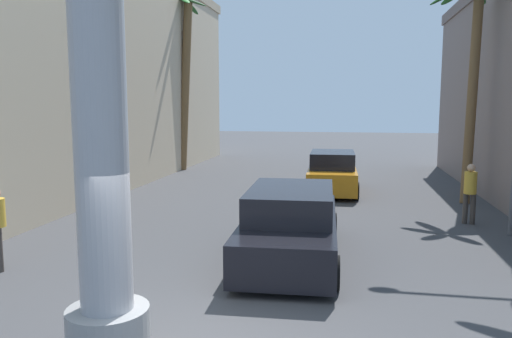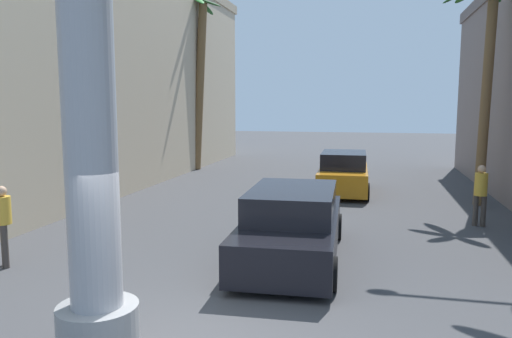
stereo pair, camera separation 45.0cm
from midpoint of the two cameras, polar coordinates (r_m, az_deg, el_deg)
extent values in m
plane|color=#424244|center=(16.62, 5.82, -4.28)|extent=(89.00, 89.00, 0.00)
cube|color=#C6B293|center=(22.03, -21.16, 10.05)|extent=(7.40, 27.41, 9.12)
cylinder|color=#9E9EA3|center=(6.69, -17.01, 14.55)|extent=(0.68, 0.68, 8.46)
cylinder|color=gray|center=(7.29, -15.80, -17.31)|extent=(1.09, 1.09, 0.70)
cylinder|color=black|center=(12.92, 2.01, -6.20)|extent=(0.24, 0.65, 0.64)
cylinder|color=black|center=(12.78, 10.25, -6.48)|extent=(0.24, 0.65, 0.64)
cylinder|color=black|center=(9.53, -1.36, -11.21)|extent=(0.24, 0.65, 0.64)
cylinder|color=black|center=(9.33, 9.99, -11.73)|extent=(0.24, 0.65, 0.64)
cube|color=black|center=(11.02, 5.34, -7.34)|extent=(2.13, 5.19, 0.80)
cube|color=black|center=(10.87, 5.39, -3.77)|extent=(1.89, 2.88, 0.60)
cylinder|color=black|center=(20.90, 8.37, -1.02)|extent=(0.24, 0.65, 0.64)
cylinder|color=black|center=(20.88, 12.98, -1.14)|extent=(0.24, 0.65, 0.64)
cylinder|color=black|center=(17.91, 7.81, -2.42)|extent=(0.24, 0.65, 0.64)
cylinder|color=black|center=(17.88, 13.20, -2.57)|extent=(0.24, 0.65, 0.64)
cube|color=#BF7214|center=(19.34, 10.61, -1.03)|extent=(1.88, 4.38, 0.80)
cube|color=black|center=(19.25, 10.66, 1.03)|extent=(1.69, 2.43, 0.60)
cylinder|color=brown|center=(25.99, -5.95, 9.43)|extent=(0.77, 0.89, 8.60)
ellipsoid|color=#2E5C2D|center=(26.48, -4.95, 18.45)|extent=(1.35, 0.36, 0.56)
ellipsoid|color=#25612D|center=(27.18, -5.38, 18.01)|extent=(0.85, 1.30, 0.77)
ellipsoid|color=#2E672D|center=(27.34, -6.89, 18.01)|extent=(1.07, 1.27, 0.67)
ellipsoid|color=#30762D|center=(26.98, -7.84, 18.11)|extent=(1.33, 0.48, 0.70)
ellipsoid|color=#20612D|center=(26.28, -7.70, 18.31)|extent=(0.99, 1.24, 0.81)
ellipsoid|color=#2A792D|center=(26.04, -5.99, 18.60)|extent=(1.07, 1.29, 0.61)
cylinder|color=brown|center=(18.36, 25.44, 7.44)|extent=(0.54, 0.79, 7.20)
cylinder|color=#3F3833|center=(11.68, -25.81, -7.75)|extent=(0.14, 0.14, 0.91)
cylinder|color=#3F3833|center=(11.49, -25.78, -8.00)|extent=(0.14, 0.14, 0.91)
cylinder|color=gold|center=(11.42, -26.00, -4.27)|extent=(0.48, 0.48, 0.58)
sphere|color=tan|center=(11.35, -26.12, -2.30)|extent=(0.22, 0.22, 0.22)
cylinder|color=#3F3833|center=(15.25, 24.58, -4.34)|extent=(0.14, 0.14, 0.86)
cylinder|color=#3F3833|center=(15.24, 25.33, -4.39)|extent=(0.14, 0.14, 0.86)
cylinder|color=gold|center=(15.12, 25.11, -1.60)|extent=(0.43, 0.43, 0.62)
sphere|color=tan|center=(15.06, 25.20, -0.02)|extent=(0.22, 0.22, 0.22)
camera|label=1|loc=(0.23, -88.71, 0.17)|focal=35.00mm
camera|label=2|loc=(0.23, 91.29, -0.17)|focal=35.00mm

